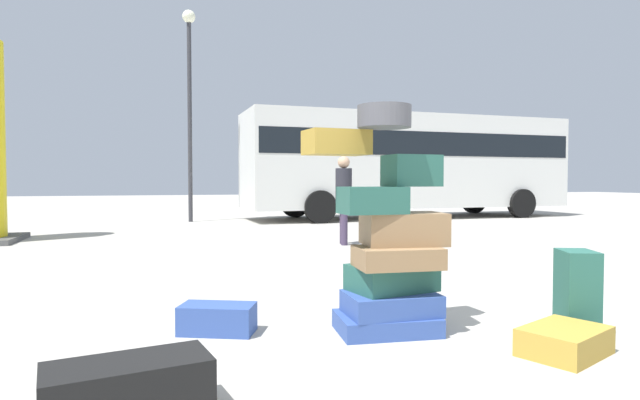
# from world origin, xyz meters

# --- Properties ---
(ground_plane) EXTENTS (80.00, 80.00, 0.00)m
(ground_plane) POSITION_xyz_m (0.00, 0.00, 0.00)
(ground_plane) COLOR #ADA89E
(suitcase_tower) EXTENTS (1.07, 0.73, 1.73)m
(suitcase_tower) POSITION_xyz_m (-0.32, 0.61, 0.70)
(suitcase_tower) COLOR #334F99
(suitcase_tower) RESTS_ON ground
(suitcase_navy_white_trunk) EXTENTS (0.63, 0.48, 0.22)m
(suitcase_navy_white_trunk) POSITION_xyz_m (-1.60, 0.92, 0.11)
(suitcase_navy_white_trunk) COLOR #334F99
(suitcase_navy_white_trunk) RESTS_ON ground
(suitcase_teal_behind_tower) EXTENTS (0.34, 0.38, 0.64)m
(suitcase_teal_behind_tower) POSITION_xyz_m (1.00, 0.11, 0.32)
(suitcase_teal_behind_tower) COLOR #26594C
(suitcase_teal_behind_tower) RESTS_ON ground
(suitcase_black_left_side) EXTENTS (0.83, 0.51, 0.29)m
(suitcase_black_left_side) POSITION_xyz_m (-2.16, -0.44, 0.15)
(suitcase_black_left_side) COLOR black
(suitcase_black_left_side) RESTS_ON ground
(suitcase_tan_foreground_near) EXTENTS (0.70, 0.62, 0.18)m
(suitcase_tan_foreground_near) POSITION_xyz_m (0.58, -0.25, 0.09)
(suitcase_tan_foreground_near) COLOR #B28C33
(suitcase_tan_foreground_near) RESTS_ON ground
(person_bearded_onlooker) EXTENTS (0.30, 0.33, 1.61)m
(person_bearded_onlooker) POSITION_xyz_m (1.13, 5.89, 0.95)
(person_bearded_onlooker) COLOR #3F334C
(person_bearded_onlooker) RESTS_ON ground
(parked_bus) EXTENTS (10.32, 3.04, 3.15)m
(parked_bus) POSITION_xyz_m (5.32, 11.91, 1.83)
(parked_bus) COLOR silver
(parked_bus) RESTS_ON ground
(lamp_post) EXTENTS (0.36, 0.36, 5.92)m
(lamp_post) POSITION_xyz_m (-1.31, 12.10, 3.88)
(lamp_post) COLOR #333338
(lamp_post) RESTS_ON ground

